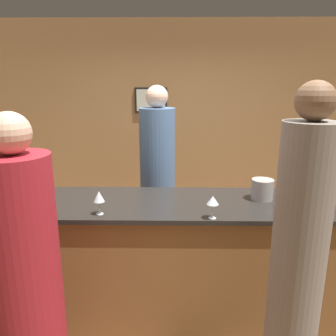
{
  "coord_description": "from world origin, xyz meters",
  "views": [
    {
      "loc": [
        -0.04,
        -2.44,
        1.97
      ],
      "look_at": [
        -0.08,
        0.1,
        1.31
      ],
      "focal_mm": 35.0,
      "sensor_mm": 36.0,
      "label": 1
    }
  ],
  "objects_px": {
    "guest_1": "(28,288)",
    "wine_bottle_0": "(333,178)",
    "guest_0": "(296,275)",
    "ice_bucket": "(262,189)",
    "bartender": "(158,188)"
  },
  "relations": [
    {
      "from": "guest_1",
      "to": "ice_bucket",
      "type": "height_order",
      "value": "guest_1"
    },
    {
      "from": "bartender",
      "to": "guest_0",
      "type": "xyz_separation_m",
      "value": [
        0.84,
        -1.62,
        0.03
      ]
    },
    {
      "from": "ice_bucket",
      "to": "bartender",
      "type": "bearing_deg",
      "value": 140.41
    },
    {
      "from": "guest_1",
      "to": "ice_bucket",
      "type": "bearing_deg",
      "value": 30.4
    },
    {
      "from": "guest_1",
      "to": "wine_bottle_0",
      "type": "distance_m",
      "value": 2.48
    },
    {
      "from": "guest_1",
      "to": "wine_bottle_0",
      "type": "relative_size",
      "value": 6.12
    },
    {
      "from": "wine_bottle_0",
      "to": "ice_bucket",
      "type": "xyz_separation_m",
      "value": [
        -0.65,
        -0.21,
        -0.04
      ]
    },
    {
      "from": "guest_0",
      "to": "guest_1",
      "type": "distance_m",
      "value": 1.5
    },
    {
      "from": "bartender",
      "to": "guest_1",
      "type": "distance_m",
      "value": 1.76
    },
    {
      "from": "ice_bucket",
      "to": "wine_bottle_0",
      "type": "bearing_deg",
      "value": 17.44
    },
    {
      "from": "bartender",
      "to": "guest_0",
      "type": "relative_size",
      "value": 0.98
    },
    {
      "from": "guest_0",
      "to": "bartender",
      "type": "bearing_deg",
      "value": 117.45
    },
    {
      "from": "bartender",
      "to": "wine_bottle_0",
      "type": "relative_size",
      "value": 6.51
    },
    {
      "from": "guest_0",
      "to": "ice_bucket",
      "type": "distance_m",
      "value": 0.92
    },
    {
      "from": "wine_bottle_0",
      "to": "guest_0",
      "type": "bearing_deg",
      "value": -121.99
    }
  ]
}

